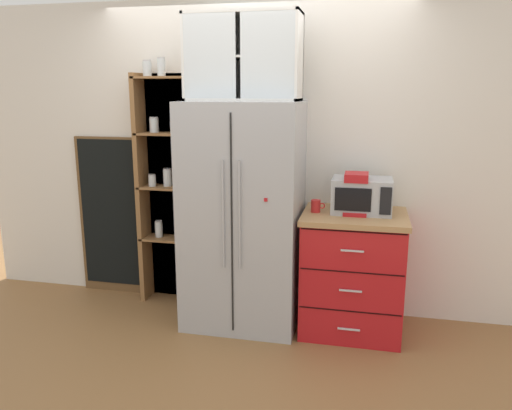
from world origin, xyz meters
name	(u,v)px	position (x,y,z in m)	size (l,w,h in m)	color
ground_plane	(244,319)	(0.00, 0.00, 0.00)	(10.76, 10.76, 0.00)	olive
wall_back_cream	(255,158)	(0.00, 0.40, 1.27)	(5.05, 0.10, 2.55)	silver
refrigerator	(244,215)	(0.00, 0.01, 0.88)	(0.88, 0.71, 1.75)	#ADAFB5
pantry_shelf_column	(169,185)	(-0.74, 0.31, 1.04)	(0.54, 0.24, 2.09)	brown
counter_cabinet	(352,272)	(0.85, 0.03, 0.47)	(0.77, 0.67, 0.93)	red
microwave	(362,195)	(0.90, 0.08, 1.06)	(0.44, 0.33, 0.26)	#ADAFB5
coffee_maker	(356,193)	(0.85, 0.04, 1.09)	(0.17, 0.20, 0.31)	red
mug_red	(316,206)	(0.56, 0.01, 0.98)	(0.11, 0.07, 0.09)	red
bottle_amber	(356,197)	(0.85, 0.10, 1.04)	(0.07, 0.07, 0.26)	brown
upper_cabinet	(244,58)	(0.00, 0.05, 2.07)	(0.85, 0.32, 0.63)	silver
chalkboard_menu	(111,216)	(-1.33, 0.33, 0.72)	(0.60, 0.04, 1.43)	brown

